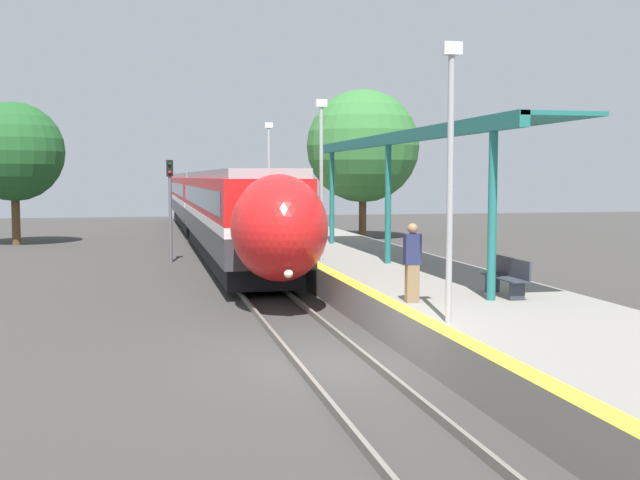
{
  "coord_description": "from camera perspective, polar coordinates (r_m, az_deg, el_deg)",
  "views": [
    {
      "loc": [
        -3.5,
        -14.91,
        3.65
      ],
      "look_at": [
        0.55,
        3.71,
        2.14
      ],
      "focal_mm": 45.0,
      "sensor_mm": 36.0,
      "label": 1
    }
  ],
  "objects": [
    {
      "name": "platform_bench",
      "position": [
        19.2,
        13.22,
        -2.49
      ],
      "size": [
        0.44,
        1.75,
        0.89
      ],
      "color": "#2D333D",
      "rests_on": "platform_right"
    },
    {
      "name": "station_canopy",
      "position": [
        25.96,
        6.12,
        6.94
      ],
      "size": [
        2.02,
        18.83,
        4.16
      ],
      "color": "#1E6B66",
      "rests_on": "platform_right"
    },
    {
      "name": "rail_right",
      "position": [
        15.9,
        3.48,
        -8.48
      ],
      "size": [
        0.08,
        90.0,
        0.15
      ],
      "primitive_type": "cube",
      "color": "slate",
      "rests_on": "ground_plane"
    },
    {
      "name": "rail_left",
      "position": [
        15.58,
        -1.68,
        -8.74
      ],
      "size": [
        0.08,
        90.0,
        0.15
      ],
      "primitive_type": "cube",
      "color": "slate",
      "rests_on": "ground_plane"
    },
    {
      "name": "background_tree_left",
      "position": [
        45.9,
        -20.94,
        5.88
      ],
      "size": [
        5.28,
        5.28,
        7.63
      ],
      "color": "brown",
      "rests_on": "ground_plane"
    },
    {
      "name": "train",
      "position": [
        44.46,
        -7.76,
        2.64
      ],
      "size": [
        2.73,
        49.76,
        3.89
      ],
      "color": "black",
      "rests_on": "ground_plane"
    },
    {
      "name": "lamppost_near",
      "position": [
        15.36,
        9.25,
        5.4
      ],
      "size": [
        0.36,
        0.2,
        5.29
      ],
      "color": "#9E9EA3",
      "rests_on": "platform_right"
    },
    {
      "name": "ground_plane",
      "position": [
        15.74,
        0.93,
        -8.88
      ],
      "size": [
        120.0,
        120.0,
        0.0
      ],
      "primitive_type": "plane",
      "color": "#383533"
    },
    {
      "name": "lamppost_far",
      "position": [
        37.45,
        -3.65,
        4.89
      ],
      "size": [
        0.36,
        0.2,
        5.29
      ],
      "color": "#9E9EA3",
      "rests_on": "platform_right"
    },
    {
      "name": "lamppost_mid",
      "position": [
        26.27,
        0.09,
        5.06
      ],
      "size": [
        0.36,
        0.2,
        5.29
      ],
      "color": "#9E9EA3",
      "rests_on": "platform_right"
    },
    {
      "name": "background_tree_right",
      "position": [
        47.23,
        3.07,
        6.68
      ],
      "size": [
        6.59,
        6.59,
        8.74
      ],
      "color": "brown",
      "rests_on": "ground_plane"
    },
    {
      "name": "railway_signal",
      "position": [
        34.58,
        -10.61,
        2.81
      ],
      "size": [
        0.28,
        0.28,
        4.36
      ],
      "color": "#59595E",
      "rests_on": "ground_plane"
    },
    {
      "name": "platform_right",
      "position": [
        17.02,
        14.42,
        -6.51
      ],
      "size": [
        4.97,
        64.0,
        0.88
      ],
      "color": "gray",
      "rests_on": "ground_plane"
    },
    {
      "name": "person_waiting",
      "position": [
        17.8,
        6.58,
        -1.51
      ],
      "size": [
        0.36,
        0.23,
        1.76
      ],
      "color": "#7F6647",
      "rests_on": "platform_right"
    }
  ]
}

